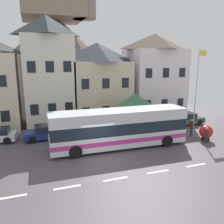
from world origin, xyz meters
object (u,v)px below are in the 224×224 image
pedestrian_01 (206,135)px  flagpole (197,85)px  townhouse_02 (48,72)px  parked_car_02 (48,132)px  bus_shelter (135,101)px  harbour_buoy (206,132)px  hilltop_castle (55,53)px  public_bench (123,122)px  pedestrian_00 (191,126)px  parked_car_01 (184,119)px  transit_bus (119,129)px  townhouse_04 (154,76)px  townhouse_03 (97,82)px

pedestrian_01 → flagpole: bearing=65.1°
townhouse_02 → parked_car_02: (-0.73, -5.08, -5.31)m
bus_shelter → flagpole: 6.74m
pedestrian_01 → harbour_buoy: harbour_buoy is taller
hilltop_castle → public_bench: hilltop_castle is taller
townhouse_02 → pedestrian_00: 16.11m
parked_car_01 → pedestrian_01: bearing=-111.1°
transit_bus → pedestrian_00: transit_bus is taller
pedestrian_01 → pedestrian_00: bearing=94.0°
parked_car_02 → public_bench: (8.19, 1.49, -0.18)m
townhouse_04 → public_bench: (-5.86, -4.01, -4.78)m
townhouse_03 → flagpole: (8.58, -7.78, 0.08)m
townhouse_04 → parked_car_01: size_ratio=2.26×
transit_bus → flagpole: size_ratio=1.40×
pedestrian_01 → townhouse_02: bearing=139.4°
parked_car_01 → pedestrian_00: size_ratio=2.75×
bus_shelter → harbour_buoy: size_ratio=2.66×
bus_shelter → pedestrian_01: 7.50m
townhouse_03 → pedestrian_01: 14.09m
bus_shelter → harbour_buoy: bearing=-45.8°
townhouse_04 → pedestrian_01: bearing=-93.8°
pedestrian_01 → townhouse_03: bearing=119.9°
transit_bus → public_bench: (2.59, 5.73, -1.15)m
hilltop_castle → transit_bus: hilltop_castle is taller
townhouse_04 → hilltop_castle: 23.57m
transit_bus → parked_car_02: (-5.60, 4.24, -0.97)m
pedestrian_00 → pedestrian_01: pedestrian_00 is taller
townhouse_04 → flagpole: bearing=-81.4°
parked_car_02 → pedestrian_00: (13.19, -3.85, 0.36)m
transit_bus → harbour_buoy: transit_bus is taller
townhouse_02 → townhouse_03: bearing=9.1°
townhouse_04 → hilltop_castle: hilltop_castle is taller
flagpole → parked_car_01: bearing=91.2°
townhouse_02 → transit_bus: 11.38m
flagpole → transit_bus: bearing=-165.5°
townhouse_02 → townhouse_03: (5.85, 0.94, -1.32)m
pedestrian_01 → flagpole: (1.84, 3.96, 3.98)m
pedestrian_00 → flagpole: bearing=46.7°
transit_bus → parked_car_01: (9.52, 4.19, -0.97)m
bus_shelter → public_bench: size_ratio=2.28×
parked_car_01 → flagpole: (0.04, -1.72, 4.06)m
bus_shelter → parked_car_01: 6.80m
harbour_buoy → parked_car_02: bearing=158.9°
townhouse_03 → pedestrian_01: size_ratio=6.44×
hilltop_castle → parked_car_01: hilltop_castle is taller
townhouse_02 → parked_car_01: bearing=-19.6°
bus_shelter → parked_car_02: bearing=178.4°
townhouse_03 → harbour_buoy: bearing=-57.8°
parked_car_02 → harbour_buoy: harbour_buoy is taller
townhouse_03 → pedestrian_01: bearing=-60.1°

